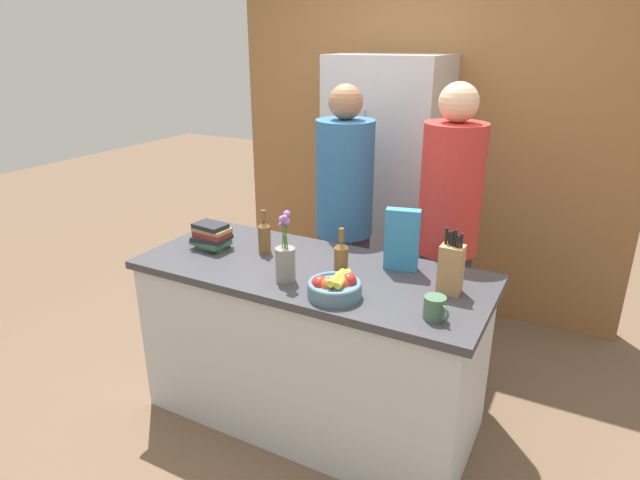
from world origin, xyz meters
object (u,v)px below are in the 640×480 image
(refrigerator, at_px, (386,192))
(person_at_sink, at_px, (344,211))
(book_stack, at_px, (212,236))
(bottle_oil, at_px, (341,259))
(cereal_box, at_px, (402,240))
(person_in_blue, at_px, (448,226))
(coffee_mug, at_px, (435,308))
(knife_block, at_px, (451,268))
(bottle_vinegar, at_px, (264,236))
(flower_vase, at_px, (285,259))
(fruit_bowl, at_px, (334,287))

(refrigerator, height_order, person_at_sink, refrigerator)
(book_stack, relative_size, person_at_sink, 0.12)
(refrigerator, height_order, bottle_oil, refrigerator)
(cereal_box, distance_m, person_in_blue, 0.46)
(coffee_mug, height_order, book_stack, book_stack)
(knife_block, height_order, book_stack, knife_block)
(knife_block, relative_size, bottle_vinegar, 1.28)
(cereal_box, bearing_deg, knife_block, -27.02)
(bottle_oil, bearing_deg, knife_block, 11.28)
(refrigerator, xyz_separation_m, flower_vase, (0.10, -1.54, 0.06))
(bottle_oil, relative_size, person_in_blue, 0.14)
(person_in_blue, bearing_deg, person_at_sink, 151.49)
(cereal_box, xyz_separation_m, bottle_oil, (-0.21, -0.25, -0.05))
(fruit_bowl, distance_m, coffee_mug, 0.45)
(knife_block, xyz_separation_m, book_stack, (-1.30, -0.07, -0.05))
(cereal_box, height_order, bottle_vinegar, cereal_box)
(fruit_bowl, height_order, person_at_sink, person_at_sink)
(coffee_mug, relative_size, bottle_oil, 0.47)
(knife_block, bearing_deg, bottle_oil, -168.72)
(flower_vase, bearing_deg, knife_block, 18.46)
(refrigerator, relative_size, flower_vase, 5.41)
(person_at_sink, bearing_deg, bottle_vinegar, -93.35)
(cereal_box, relative_size, coffee_mug, 2.59)
(refrigerator, height_order, knife_block, refrigerator)
(fruit_bowl, xyz_separation_m, cereal_box, (0.15, 0.43, 0.11))
(book_stack, relative_size, person_in_blue, 0.12)
(refrigerator, distance_m, bottle_oil, 1.44)
(cereal_box, xyz_separation_m, person_at_sink, (-0.55, 0.48, -0.07))
(book_stack, bearing_deg, bottle_oil, -1.92)
(refrigerator, xyz_separation_m, book_stack, (-0.48, -1.37, 0.02))
(cereal_box, height_order, book_stack, cereal_box)
(coffee_mug, relative_size, person_in_blue, 0.07)
(bottle_oil, relative_size, person_at_sink, 0.15)
(fruit_bowl, distance_m, book_stack, 0.89)
(refrigerator, bearing_deg, person_in_blue, -47.88)
(flower_vase, xyz_separation_m, book_stack, (-0.58, 0.17, -0.04))
(book_stack, bearing_deg, coffee_mug, -8.54)
(coffee_mug, bearing_deg, knife_block, 92.73)
(knife_block, bearing_deg, bottle_vinegar, 179.32)
(flower_vase, relative_size, person_in_blue, 0.20)
(flower_vase, xyz_separation_m, bottle_oil, (0.22, 0.14, -0.01))
(flower_vase, bearing_deg, person_in_blue, 56.60)
(knife_block, relative_size, book_stack, 1.44)
(book_stack, distance_m, bottle_oil, 0.80)
(knife_block, bearing_deg, cereal_box, 152.98)
(fruit_bowl, bearing_deg, cereal_box, 70.25)
(coffee_mug, relative_size, bottle_vinegar, 0.51)
(book_stack, xyz_separation_m, person_in_blue, (1.13, 0.66, 0.04))
(refrigerator, height_order, person_in_blue, refrigerator)
(cereal_box, height_order, person_in_blue, person_in_blue)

